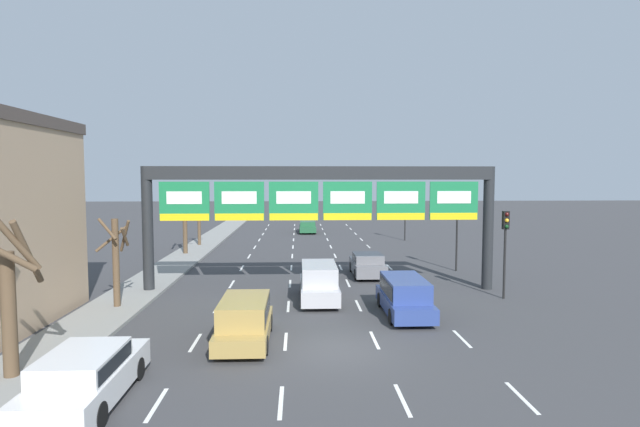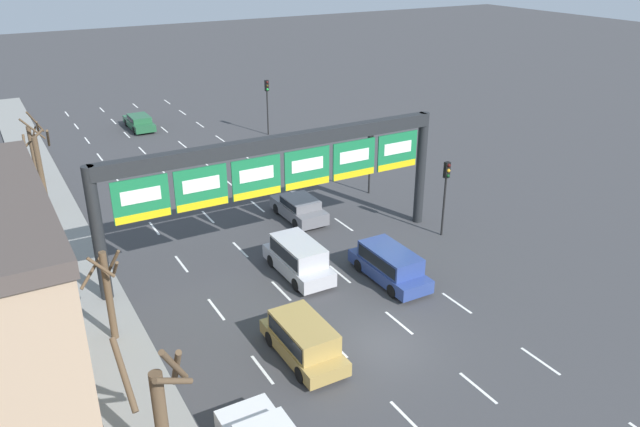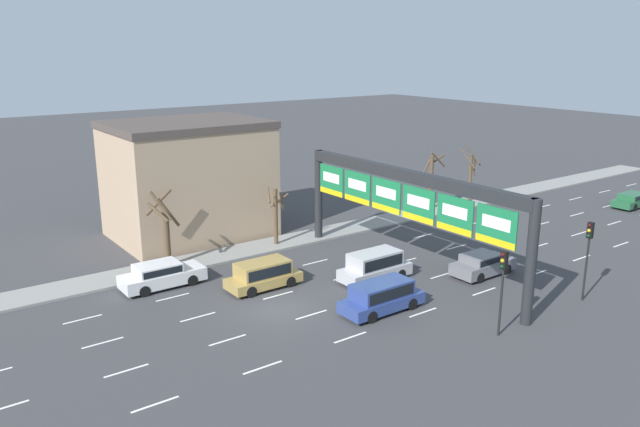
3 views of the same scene
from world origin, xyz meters
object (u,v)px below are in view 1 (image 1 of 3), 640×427
Objects in this scene: suv_silver at (319,280)px; car_white at (86,375)px; car_grey at (368,264)px; traffic_light_near_gantry at (457,221)px; sign_gantry at (320,195)px; traffic_light_mid_block at (505,236)px; tree_bare_furthest at (116,256)px; car_green at (308,226)px; suv_gold at (244,318)px; tree_bare_closest at (200,216)px; tree_bare_second at (185,219)px; traffic_light_far_end at (405,206)px; tree_bare_third at (8,293)px; suv_blue at (404,294)px.

car_white is (-6.67, -10.89, -0.22)m from suv_silver.
traffic_light_near_gantry is (5.97, 1.40, 2.51)m from car_grey.
sign_gantry is 4.26× the size of traffic_light_mid_block.
suv_silver is at bearing -118.22° from car_grey.
traffic_light_mid_block is 1.07× the size of tree_bare_furthest.
car_green is at bearing 90.35° from sign_gantry.
tree_bare_closest is at bearing 104.38° from suv_gold.
suv_silver is at bearing -141.13° from traffic_light_near_gantry.
traffic_light_near_gantry is 0.88× the size of tree_bare_second.
sign_gantry reaches higher than traffic_light_near_gantry.
tree_bare_second is at bearing 142.03° from traffic_light_mid_block.
tree_bare_closest reaches higher than car_grey.
traffic_light_near_gantry reaches higher than car_grey.
traffic_light_far_end reaches higher than car_green.
car_green is 0.93× the size of tree_bare_third.
car_white is at bearing -117.61° from sign_gantry.
suv_gold is 36.47m from car_green.
car_grey is (3.23, 6.01, -0.26)m from suv_silver.
tree_bare_third is at bearing 150.86° from car_white.
suv_gold is 0.94× the size of traffic_light_far_end.
traffic_light_near_gantry is (9.20, 7.41, 2.25)m from suv_silver.
car_green is 1.04× the size of traffic_light_near_gantry.
tree_bare_second is (-6.82, 20.97, 1.91)m from suv_gold.
tree_bare_third is (0.30, -24.20, -0.17)m from tree_bare_second.
tree_bare_second is at bearing 90.72° from tree_bare_third.
tree_bare_furthest is at bearing 142.03° from suv_gold.
tree_bare_furthest is (0.49, -16.03, -0.38)m from tree_bare_second.
tree_bare_third reaches higher than suv_silver.
car_white is at bearing -84.56° from tree_bare_closest.
suv_silver is 17.91m from tree_bare_second.
tree_bare_closest is (-6.61, 25.76, 1.78)m from suv_gold.
suv_gold is 0.85× the size of tree_bare_closest.
traffic_light_mid_block is 27.21m from tree_bare_closest.
tree_bare_third is (-18.73, -9.34, -0.49)m from traffic_light_mid_block.
car_grey is at bearing 135.12° from traffic_light_mid_block.
suv_gold reaches higher than car_grey.
suv_blue is (3.65, -2.69, -0.08)m from suv_silver.
sign_gantry is 6.57m from car_grey.
car_grey is 18.22m from traffic_light_far_end.
sign_gantry is at bearing 69.20° from suv_gold.
tree_bare_closest reaches higher than suv_silver.
car_green is 12.00m from traffic_light_far_end.
tree_bare_third is (-9.49, -9.31, 1.65)m from suv_silver.
suv_gold is 7.48m from tree_bare_third.
tree_bare_furthest is (-6.34, 4.94, 1.53)m from suv_gold.
traffic_light_near_gantry is (9.20, -22.84, 2.57)m from car_green.
tree_bare_second is (-19.00, 7.47, -0.43)m from traffic_light_near_gantry.
sign_gantry is at bearing -113.43° from traffic_light_far_end.
tree_bare_closest reaches higher than tree_bare_second.
car_white is (-3.69, -4.80, -0.12)m from suv_gold.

